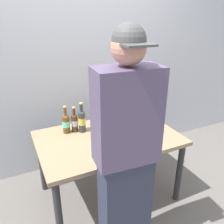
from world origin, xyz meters
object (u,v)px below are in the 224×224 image
beer_bottle_brown (75,122)px  person_figure (126,157)px  laptop (145,121)px  beer_bottle_green (82,120)px  beer_bottle_amber (66,123)px

beer_bottle_brown → person_figure: person_figure is taller
laptop → person_figure: person_figure is taller
laptop → beer_bottle_brown: (-0.71, 0.18, 0.05)m
beer_bottle_green → beer_bottle_amber: 0.16m
beer_bottle_amber → person_figure: 0.90m
beer_bottle_brown → person_figure: 0.88m
beer_bottle_brown → laptop: bearing=-14.4°
beer_bottle_brown → beer_bottle_green: size_ratio=0.85×
beer_bottle_amber → beer_bottle_brown: bearing=-6.8°
laptop → beer_bottle_brown: 0.74m
beer_bottle_green → beer_bottle_amber: beer_bottle_green is taller
laptop → beer_bottle_amber: 0.82m
laptop → person_figure: (-0.61, -0.69, 0.15)m
beer_bottle_green → beer_bottle_amber: bearing=162.7°
laptop → beer_bottle_amber: (-0.80, 0.19, 0.06)m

